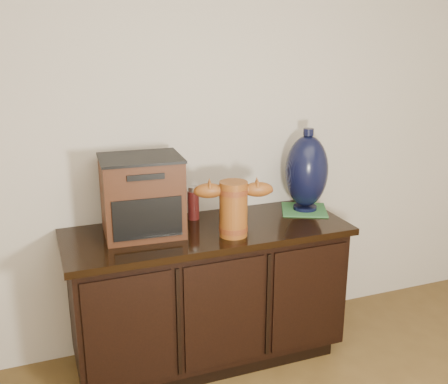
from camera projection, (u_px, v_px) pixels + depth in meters
name	position (u px, v px, depth m)	size (l,w,h in m)	color
sideboard	(208.00, 293.00, 2.79)	(1.46, 0.56, 0.75)	black
terracotta_vessel	(233.00, 206.00, 2.55)	(0.39, 0.18, 0.28)	brown
tv_radio	(142.00, 196.00, 2.56)	(0.41, 0.34, 0.39)	#3A1C0E
green_mat	(304.00, 210.00, 2.96)	(0.25, 0.25, 0.01)	#316D38
lamp_base	(307.00, 172.00, 2.90)	(0.31, 0.31, 0.46)	black
spray_can	(193.00, 203.00, 2.80)	(0.06, 0.06, 0.18)	#601310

